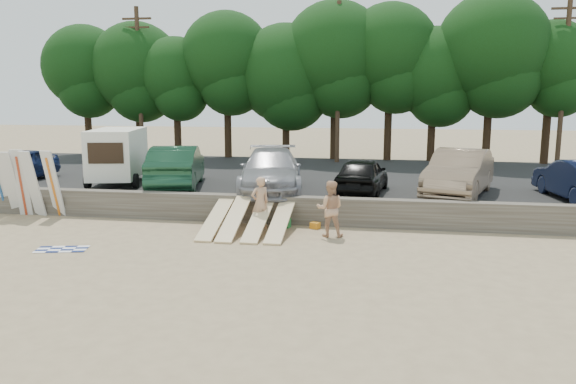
% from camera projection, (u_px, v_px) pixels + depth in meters
% --- Properties ---
extents(ground, '(120.00, 120.00, 0.00)m').
position_uv_depth(ground, '(228.00, 243.00, 17.55)').
color(ground, tan).
rests_on(ground, ground).
extents(seawall, '(44.00, 0.50, 1.00)m').
position_uv_depth(seawall, '(251.00, 209.00, 20.37)').
color(seawall, '#6B6356').
rests_on(seawall, ground).
extents(parking_lot, '(44.00, 14.50, 0.70)m').
position_uv_depth(parking_lot, '(287.00, 181.00, 27.68)').
color(parking_lot, '#282828').
rests_on(parking_lot, ground).
extents(treeline, '(32.93, 6.70, 9.51)m').
position_uv_depth(treeline, '(309.00, 62.00, 33.34)').
color(treeline, '#382616').
rests_on(treeline, parking_lot).
extents(utility_poles, '(25.80, 0.26, 9.00)m').
position_uv_depth(utility_poles, '(338.00, 79.00, 31.80)').
color(utility_poles, '#473321').
rests_on(utility_poles, parking_lot).
extents(box_trailer, '(2.79, 4.09, 2.40)m').
position_uv_depth(box_trailer, '(118.00, 153.00, 24.47)').
color(box_trailer, white).
rests_on(box_trailer, parking_lot).
extents(car_0, '(2.05, 4.36, 1.44)m').
position_uv_depth(car_0, '(18.00, 165.00, 25.38)').
color(car_0, '#15204A').
rests_on(car_0, parking_lot).
extents(car_1, '(3.07, 5.66, 1.77)m').
position_uv_depth(car_1, '(177.00, 166.00, 23.71)').
color(car_1, '#163E26').
rests_on(car_1, parking_lot).
extents(car_2, '(3.36, 6.23, 1.71)m').
position_uv_depth(car_2, '(271.00, 171.00, 22.48)').
color(car_2, gray).
rests_on(car_2, parking_lot).
extents(car_3, '(2.20, 4.43, 1.45)m').
position_uv_depth(car_3, '(362.00, 175.00, 22.21)').
color(car_3, black).
rests_on(car_3, parking_lot).
extents(car_4, '(3.40, 5.72, 1.78)m').
position_uv_depth(car_4, '(459.00, 173.00, 21.79)').
color(car_4, '#886F56').
rests_on(car_4, parking_lot).
extents(surfboard_upright_1, '(0.57, 0.88, 2.50)m').
position_uv_depth(surfboard_upright_1, '(11.00, 184.00, 21.30)').
color(surfboard_upright_1, silver).
rests_on(surfboard_upright_1, ground).
extents(surfboard_upright_2, '(0.57, 0.60, 2.57)m').
position_uv_depth(surfboard_upright_2, '(21.00, 183.00, 21.26)').
color(surfboard_upright_2, silver).
rests_on(surfboard_upright_2, ground).
extents(surfboard_upright_3, '(0.61, 0.77, 2.53)m').
position_uv_depth(surfboard_upright_3, '(33.00, 184.00, 21.11)').
color(surfboard_upright_3, silver).
rests_on(surfboard_upright_3, ground).
extents(surfboard_upright_4, '(0.59, 0.70, 2.55)m').
position_uv_depth(surfboard_upright_4, '(53.00, 184.00, 21.06)').
color(surfboard_upright_4, silver).
rests_on(surfboard_upright_4, ground).
extents(surfboard_low_0, '(0.56, 2.90, 0.91)m').
position_uv_depth(surfboard_low_0, '(216.00, 219.00, 18.93)').
color(surfboard_low_0, '#DCBF8B').
rests_on(surfboard_low_0, ground).
extents(surfboard_low_1, '(0.56, 2.87, 1.01)m').
position_uv_depth(surfboard_low_1, '(234.00, 218.00, 18.77)').
color(surfboard_low_1, '#DCBF8B').
rests_on(surfboard_low_1, ground).
extents(surfboard_low_2, '(0.56, 2.90, 0.91)m').
position_uv_depth(surfboard_low_2, '(258.00, 220.00, 18.70)').
color(surfboard_low_2, '#DCBF8B').
rests_on(surfboard_low_2, ground).
extents(surfboard_low_3, '(0.56, 2.91, 0.88)m').
position_uv_depth(surfboard_low_3, '(280.00, 221.00, 18.61)').
color(surfboard_low_3, '#DCBF8B').
rests_on(surfboard_low_3, ground).
extents(beachgoer_a, '(0.79, 0.76, 1.83)m').
position_uv_depth(beachgoer_a, '(260.00, 203.00, 19.27)').
color(beachgoer_a, tan).
rests_on(beachgoer_a, ground).
extents(beachgoer_b, '(0.94, 0.75, 1.85)m').
position_uv_depth(beachgoer_b, '(330.00, 209.00, 18.27)').
color(beachgoer_b, tan).
rests_on(beachgoer_b, ground).
extents(cooler, '(0.43, 0.36, 0.32)m').
position_uv_depth(cooler, '(285.00, 223.00, 19.62)').
color(cooler, green).
rests_on(cooler, ground).
extents(gear_bag, '(0.38, 0.35, 0.22)m').
position_uv_depth(gear_bag, '(315.00, 225.00, 19.45)').
color(gear_bag, orange).
rests_on(gear_bag, ground).
extents(beach_towel, '(1.81, 1.81, 0.00)m').
position_uv_depth(beach_towel, '(62.00, 249.00, 16.85)').
color(beach_towel, white).
rests_on(beach_towel, ground).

